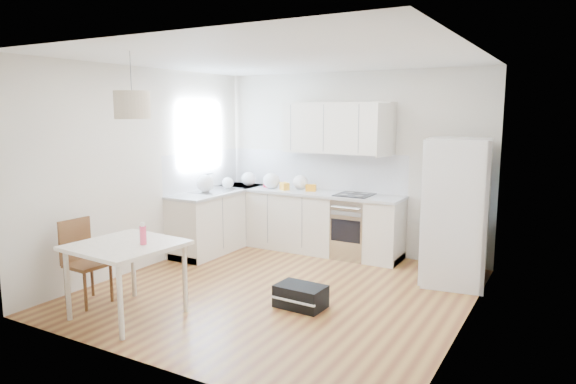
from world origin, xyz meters
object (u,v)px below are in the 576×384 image
at_px(dining_table, 126,252).
at_px(gym_bag, 301,296).
at_px(refrigerator, 457,211).
at_px(dining_chair, 88,262).

height_order(dining_table, gym_bag, dining_table).
height_order(refrigerator, dining_chair, refrigerator).
bearing_deg(dining_table, dining_chair, -178.89).
relative_size(dining_table, gym_bag, 2.00).
distance_m(dining_chair, gym_bag, 2.38).
distance_m(refrigerator, gym_bag, 2.28).
bearing_deg(dining_chair, gym_bag, 29.68).
relative_size(refrigerator, dining_chair, 1.92).
bearing_deg(dining_table, refrigerator, 50.40).
bearing_deg(refrigerator, dining_table, -141.55).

